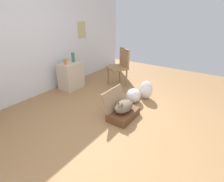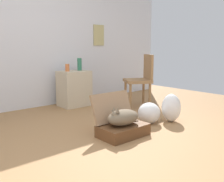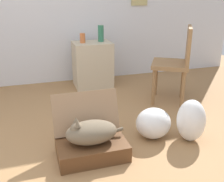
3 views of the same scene
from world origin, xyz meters
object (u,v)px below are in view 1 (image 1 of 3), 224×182
object	(u,v)px
side_table	(71,76)
chair	(120,66)
plastic_bag_white	(133,96)
suitcase_base	(123,114)
vase_tall	(65,62)
plastic_bag_clear	(146,90)
vase_short	(73,57)
cat	(123,106)

from	to	relation	value
side_table	chair	distance (m)	1.25
plastic_bag_white	chair	world-z (taller)	chair
suitcase_base	vase_tall	world-z (taller)	vase_tall
vase_tall	suitcase_base	bearing A→B (deg)	-99.62
side_table	chair	bearing A→B (deg)	-46.54
plastic_bag_clear	side_table	xyz separation A→B (m)	(-0.52, 1.80, 0.12)
side_table	chair	world-z (taller)	chair
suitcase_base	chair	world-z (taller)	chair
suitcase_base	vase_short	bearing A→B (deg)	72.41
plastic_bag_white	chair	size ratio (longest dim) A/B	0.36
plastic_bag_clear	chair	world-z (taller)	chair
plastic_bag_white	side_table	bearing A→B (deg)	97.16
side_table	vase_tall	world-z (taller)	vase_tall
side_table	vase_short	bearing A→B (deg)	4.65
plastic_bag_clear	suitcase_base	bearing A→B (deg)	179.88
suitcase_base	cat	size ratio (longest dim) A/B	1.15
cat	chair	world-z (taller)	chair
suitcase_base	vase_short	xyz separation A→B (m)	(0.57, 1.81, 0.70)
vase_short	side_table	bearing A→B (deg)	-175.35
cat	vase_tall	distance (m)	1.89
cat	plastic_bag_white	bearing A→B (deg)	12.67
cat	vase_tall	bearing A→B (deg)	80.13
cat	plastic_bag_white	xyz separation A→B (m)	(0.66, 0.15, -0.09)
vase_short	chair	xyz separation A→B (m)	(0.72, -0.91, -0.23)
suitcase_base	chair	xyz separation A→B (m)	(1.29, 0.90, 0.46)
plastic_bag_white	vase_tall	world-z (taller)	vase_tall
cat	chair	size ratio (longest dim) A/B	0.54
plastic_bag_clear	vase_short	distance (m)	1.94
vase_tall	chair	xyz separation A→B (m)	(0.99, -0.89, -0.19)
suitcase_base	vase_short	distance (m)	2.03
vase_tall	side_table	bearing A→B (deg)	1.59
plastic_bag_white	plastic_bag_clear	xyz separation A→B (m)	(0.32, -0.15, 0.05)
plastic_bag_clear	side_table	size ratio (longest dim) A/B	0.63
plastic_bag_white	chair	bearing A→B (deg)	49.59
plastic_bag_clear	vase_short	world-z (taller)	vase_short
plastic_bag_clear	vase_short	bearing A→B (deg)	102.10
suitcase_base	cat	xyz separation A→B (m)	(-0.01, 0.00, 0.17)
vase_short	suitcase_base	bearing A→B (deg)	-107.59
plastic_bag_white	vase_tall	bearing A→B (deg)	101.73
vase_tall	vase_short	xyz separation A→B (m)	(0.27, 0.01, 0.05)
suitcase_base	plastic_bag_clear	bearing A→B (deg)	-0.12
chair	cat	bearing A→B (deg)	-24.85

